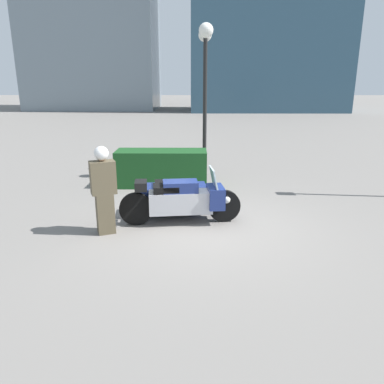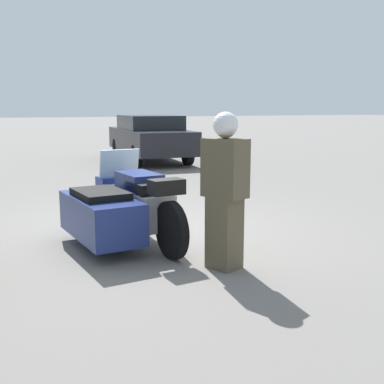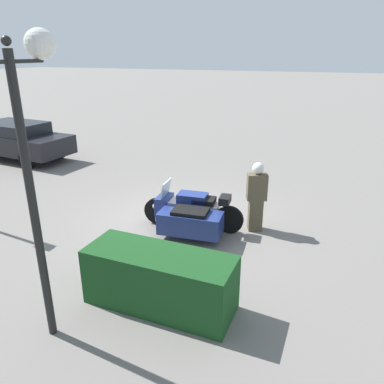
{
  "view_description": "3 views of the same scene",
  "coord_description": "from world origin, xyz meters",
  "px_view_note": "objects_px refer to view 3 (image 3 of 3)",
  "views": [
    {
      "loc": [
        -0.22,
        -7.12,
        2.84
      ],
      "look_at": [
        -0.28,
        0.24,
        0.67
      ],
      "focal_mm": 35.0,
      "sensor_mm": 36.0,
      "label": 1
    },
    {
      "loc": [
        -6.51,
        2.07,
        1.76
      ],
      "look_at": [
        -1.1,
        -0.28,
        0.72
      ],
      "focal_mm": 45.0,
      "sensor_mm": 36.0,
      "label": 2
    },
    {
      "loc": [
        -3.74,
        7.99,
        4.11
      ],
      "look_at": [
        -0.44,
        0.06,
        0.89
      ],
      "focal_mm": 35.0,
      "sensor_mm": 36.0,
      "label": 3
    }
  ],
  "objects_px": {
    "parked_car_background": "(15,139)",
    "hedge_bush_curbside": "(160,280)",
    "twin_lamp_post": "(16,100)",
    "police_motorcycle": "(188,215)",
    "officer_rider": "(256,195)"
  },
  "relations": [
    {
      "from": "officer_rider",
      "to": "parked_car_background",
      "type": "height_order",
      "value": "officer_rider"
    },
    {
      "from": "twin_lamp_post",
      "to": "parked_car_background",
      "type": "height_order",
      "value": "twin_lamp_post"
    },
    {
      "from": "parked_car_background",
      "to": "police_motorcycle",
      "type": "bearing_deg",
      "value": 162.62
    },
    {
      "from": "officer_rider",
      "to": "hedge_bush_curbside",
      "type": "xyz_separation_m",
      "value": [
        0.79,
        3.52,
        -0.4
      ]
    },
    {
      "from": "officer_rider",
      "to": "twin_lamp_post",
      "type": "bearing_deg",
      "value": -45.33
    },
    {
      "from": "hedge_bush_curbside",
      "to": "twin_lamp_post",
      "type": "xyz_separation_m",
      "value": [
        1.24,
        1.26,
        3.05
      ]
    },
    {
      "from": "officer_rider",
      "to": "hedge_bush_curbside",
      "type": "relative_size",
      "value": 0.67
    },
    {
      "from": "hedge_bush_curbside",
      "to": "twin_lamp_post",
      "type": "height_order",
      "value": "twin_lamp_post"
    },
    {
      "from": "twin_lamp_post",
      "to": "police_motorcycle",
      "type": "bearing_deg",
      "value": -98.57
    },
    {
      "from": "parked_car_background",
      "to": "hedge_bush_curbside",
      "type": "bearing_deg",
      "value": 151.22
    },
    {
      "from": "police_motorcycle",
      "to": "parked_car_background",
      "type": "bearing_deg",
      "value": -27.51
    },
    {
      "from": "police_motorcycle",
      "to": "parked_car_background",
      "type": "xyz_separation_m",
      "value": [
        9.08,
        -3.5,
        0.32
      ]
    },
    {
      "from": "police_motorcycle",
      "to": "parked_car_background",
      "type": "height_order",
      "value": "parked_car_background"
    },
    {
      "from": "officer_rider",
      "to": "twin_lamp_post",
      "type": "height_order",
      "value": "twin_lamp_post"
    },
    {
      "from": "police_motorcycle",
      "to": "hedge_bush_curbside",
      "type": "bearing_deg",
      "value": 97.1
    }
  ]
}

